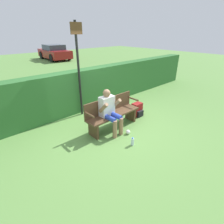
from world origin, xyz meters
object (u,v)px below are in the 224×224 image
object	(u,v)px
park_bench	(112,113)
person_seated	(109,110)
parked_car	(54,52)
water_bottle	(132,142)
backpack	(137,110)
signpost	(78,66)

from	to	relation	value
park_bench	person_seated	xyz separation A→B (m)	(-0.20, -0.12, 0.19)
person_seated	parked_car	size ratio (longest dim) A/B	0.29
water_bottle	backpack	bearing A→B (deg)	36.38
person_seated	water_bottle	size ratio (longest dim) A/B	5.63
park_bench	parked_car	xyz separation A→B (m)	(4.56, 12.89, 0.19)
parked_car	backpack	bearing A→B (deg)	167.94
person_seated	backpack	size ratio (longest dim) A/B	2.77
backpack	park_bench	bearing A→B (deg)	-179.92
person_seated	signpost	distance (m)	1.69
backpack	water_bottle	world-z (taller)	backpack
backpack	parked_car	size ratio (longest dim) A/B	0.10
park_bench	person_seated	size ratio (longest dim) A/B	1.41
park_bench	water_bottle	size ratio (longest dim) A/B	7.93
water_bottle	parked_car	world-z (taller)	parked_car
water_bottle	signpost	size ratio (longest dim) A/B	0.08
backpack	parked_car	world-z (taller)	parked_car
park_bench	water_bottle	distance (m)	1.06
backpack	signpost	size ratio (longest dim) A/B	0.15
signpost	parked_car	xyz separation A→B (m)	(4.71, 11.60, -0.92)
parked_car	signpost	bearing A→B (deg)	160.89
water_bottle	park_bench	bearing A→B (deg)	76.79
person_seated	signpost	world-z (taller)	signpost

